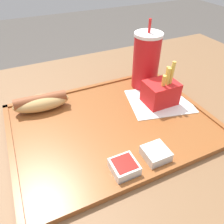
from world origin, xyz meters
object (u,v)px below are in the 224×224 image
Objects in this scene: soda_cup at (146,61)px; hot_dog_far at (41,102)px; sauce_cup_mayo at (156,153)px; sauce_cup_ketchup at (124,167)px; fries_carton at (161,92)px.

soda_cup is 0.30m from hot_dog_far.
soda_cup is at bearing 63.29° from sauce_cup_mayo.
sauce_cup_mayo and sauce_cup_ketchup have the same top height.
hot_dog_far is at bearing 160.30° from fries_carton.
sauce_cup_ketchup is at bearing -178.04° from sauce_cup_mayo.
sauce_cup_mayo is 1.00× the size of sauce_cup_ketchup.
sauce_cup_ketchup is at bearing -68.61° from hot_dog_far.
sauce_cup_ketchup is at bearing -140.25° from fries_carton.
soda_cup is 0.28m from sauce_cup_mayo.
fries_carton is 0.24m from sauce_cup_ketchup.
hot_dog_far is (-0.30, 0.01, -0.06)m from soda_cup.
soda_cup reaches higher than sauce_cup_ketchup.
fries_carton is (-0.01, -0.09, -0.05)m from soda_cup.
hot_dog_far reaches higher than sauce_cup_ketchup.
fries_carton is 2.47× the size of sauce_cup_ketchup.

